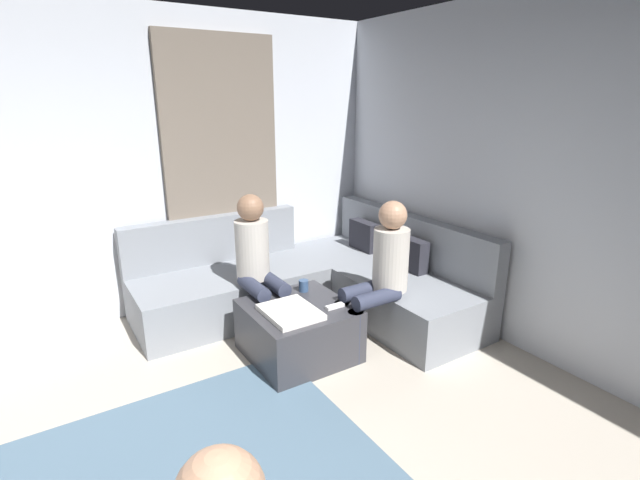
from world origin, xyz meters
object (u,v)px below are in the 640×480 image
(person_on_couch_side, at_px, (258,261))
(coffee_mug, at_px, (304,286))
(game_remote, at_px, (335,306))
(ottoman, at_px, (298,330))
(person_on_couch_back, at_px, (381,271))
(sectional_couch, at_px, (317,281))

(person_on_couch_side, bearing_deg, coffee_mug, 137.61)
(coffee_mug, distance_m, game_remote, 0.40)
(coffee_mug, xyz_separation_m, person_on_couch_side, (-0.26, -0.28, 0.19))
(ottoman, relative_size, coffee_mug, 8.00)
(ottoman, height_order, person_on_couch_back, person_on_couch_back)
(sectional_couch, relative_size, person_on_couch_back, 2.12)
(coffee_mug, xyz_separation_m, game_remote, (0.40, 0.04, -0.04))
(ottoman, height_order, person_on_couch_side, person_on_couch_side)
(person_on_couch_back, height_order, person_on_couch_side, same)
(ottoman, bearing_deg, person_on_couch_back, 69.47)
(coffee_mug, relative_size, person_on_couch_side, 0.08)
(person_on_couch_back, relative_size, person_on_couch_side, 1.00)
(sectional_couch, distance_m, person_on_couch_back, 0.94)
(sectional_couch, height_order, person_on_couch_back, person_on_couch_back)
(sectional_couch, bearing_deg, person_on_couch_back, 3.67)
(game_remote, bearing_deg, ottoman, -129.29)
(sectional_couch, distance_m, person_on_couch_side, 0.78)
(person_on_couch_back, bearing_deg, game_remote, 82.74)
(sectional_couch, xyz_separation_m, ottoman, (0.63, -0.56, -0.07))
(coffee_mug, height_order, person_on_couch_back, person_on_couch_back)
(ottoman, distance_m, coffee_mug, 0.38)
(sectional_couch, bearing_deg, game_remote, -22.86)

